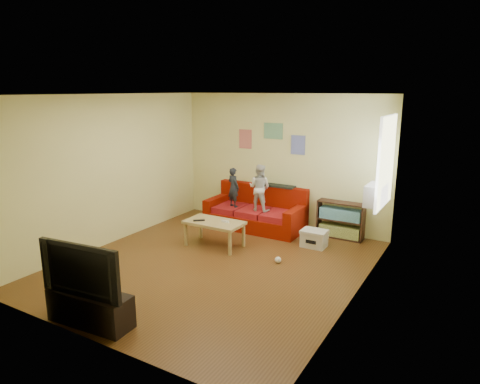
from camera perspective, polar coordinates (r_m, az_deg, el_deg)
The scene contains 17 objects.
room_shell at distance 6.64m, azimuth -3.48°, elevation 1.12°, with size 4.52×5.02×2.72m.
sofa at distance 8.80m, azimuth 2.22°, elevation -2.85°, with size 1.99×0.91×0.87m.
child_a at distance 8.74m, azimuth -0.88°, elevation 0.63°, with size 0.30×0.19×0.81m, color #1E232B.
child_b at distance 8.44m, azimuth 2.61°, elevation 0.58°, with size 0.45×0.35×0.93m, color beige.
coffee_table at distance 7.72m, azimuth -3.44°, elevation -4.39°, with size 1.05×0.58×0.47m.
remote at distance 7.73m, azimuth -5.49°, elevation -3.77°, with size 0.21×0.05×0.02m, color black.
game_controller at distance 7.63m, azimuth -1.98°, elevation -3.94°, with size 0.14×0.04×0.03m, color silver.
bookshelf at distance 8.39m, azimuth 13.24°, elevation -3.89°, with size 0.88×0.27×0.71m.
window at distance 7.27m, azimuth 18.88°, elevation 3.82°, with size 0.04×1.08×1.48m, color white.
ac_unit at distance 7.40m, azimuth 17.64°, elevation -0.36°, with size 0.28×0.55×0.35m, color #B7B2A3.
artwork_left at distance 9.11m, azimuth 0.72°, elevation 7.08°, with size 0.30×0.01×0.40m, color #D87266.
artwork_center at distance 8.79m, azimuth 4.45°, elevation 8.11°, with size 0.42×0.01×0.32m, color #72B27F.
artwork_right at distance 8.59m, azimuth 7.74°, elevation 6.23°, with size 0.30×0.01×0.38m, color #727FCC.
file_box at distance 7.87m, azimuth 9.85°, elevation -6.10°, with size 0.45×0.34×0.31m.
tv_stand at distance 5.65m, azimuth -19.32°, elevation -14.38°, with size 1.09×0.36×0.41m, color black.
television at distance 5.43m, azimuth -19.76°, elevation -9.40°, with size 1.14×0.15×0.66m, color black.
tissue at distance 7.12m, azimuth 5.09°, elevation -9.00°, with size 0.11×0.11×0.11m, color white.
Camera 1 is at (3.61, -5.39, 2.78)m, focal length 32.00 mm.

